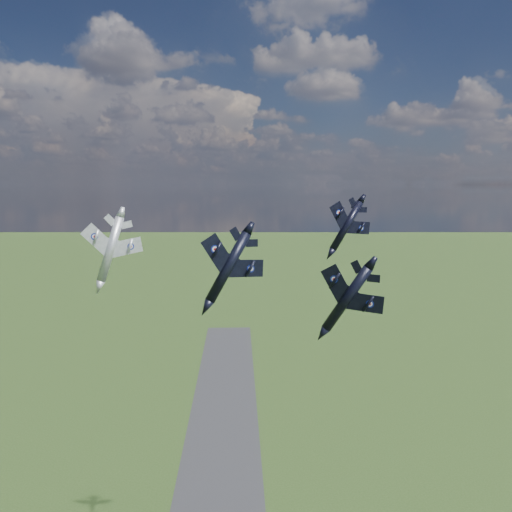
{
  "coord_description": "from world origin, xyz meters",
  "views": [
    {
      "loc": [
        6.35,
        -72.72,
        94.6
      ],
      "look_at": [
        9.19,
        6.1,
        83.29
      ],
      "focal_mm": 35.0,
      "sensor_mm": 36.0,
      "label": 1
    }
  ],
  "objects_px": {
    "jet_lead_navy": "(228,267)",
    "jet_right_navy": "(347,298)",
    "jet_high_navy": "(346,226)",
    "jet_left_silver": "(110,249)"
  },
  "relations": [
    {
      "from": "jet_right_navy",
      "to": "jet_high_navy",
      "type": "bearing_deg",
      "value": 99.73
    },
    {
      "from": "jet_high_navy",
      "to": "jet_left_silver",
      "type": "distance_m",
      "value": 43.86
    },
    {
      "from": "jet_high_navy",
      "to": "jet_lead_navy",
      "type": "bearing_deg",
      "value": -156.96
    },
    {
      "from": "jet_lead_navy",
      "to": "jet_high_navy",
      "type": "xyz_separation_m",
      "value": [
        22.41,
        17.99,
        4.9
      ]
    },
    {
      "from": "jet_lead_navy",
      "to": "jet_right_navy",
      "type": "distance_m",
      "value": 22.81
    },
    {
      "from": "jet_lead_navy",
      "to": "jet_right_navy",
      "type": "bearing_deg",
      "value": -64.68
    },
    {
      "from": "jet_right_navy",
      "to": "jet_high_navy",
      "type": "distance_m",
      "value": 36.43
    },
    {
      "from": "jet_right_navy",
      "to": "jet_left_silver",
      "type": "relative_size",
      "value": 0.85
    },
    {
      "from": "jet_lead_navy",
      "to": "jet_right_navy",
      "type": "relative_size",
      "value": 1.27
    },
    {
      "from": "jet_right_navy",
      "to": "jet_high_navy",
      "type": "xyz_separation_m",
      "value": [
        7.42,
        35.14,
        6.12
      ]
    }
  ]
}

